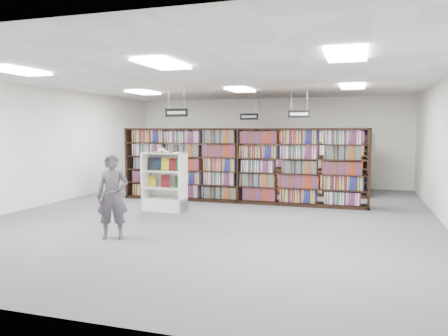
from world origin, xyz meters
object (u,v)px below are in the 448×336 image
(bookshelf_row_near, at_px, (240,165))
(endcap_display, at_px, (165,191))
(shopper, at_px, (113,196))
(open_book, at_px, (162,151))

(bookshelf_row_near, relative_size, endcap_display, 4.70)
(bookshelf_row_near, xyz_separation_m, shopper, (-1.18, -4.75, -0.24))
(endcap_display, bearing_deg, bookshelf_row_near, 51.27)
(open_book, xyz_separation_m, shopper, (0.35, -2.87, -0.71))
(endcap_display, xyz_separation_m, shopper, (0.30, -2.94, 0.31))
(endcap_display, height_order, open_book, open_book)
(endcap_display, height_order, shopper, shopper)
(bookshelf_row_near, relative_size, open_book, 10.09)
(shopper, bearing_deg, endcap_display, 73.69)
(bookshelf_row_near, height_order, shopper, bookshelf_row_near)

